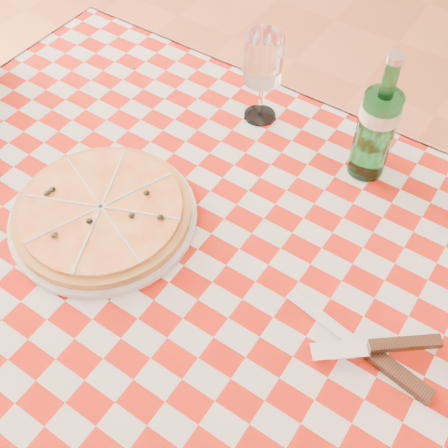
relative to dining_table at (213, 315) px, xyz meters
The scene contains 6 objects.
dining_table is the anchor object (origin of this frame).
tablecloth 0.09m from the dining_table, ahead, with size 1.30×0.90×0.01m, color #A6160A.
pizza_plate 0.24m from the dining_table, behind, with size 0.30×0.30×0.04m, color #BA7A3E, non-canonical shape.
water_bottle 0.40m from the dining_table, 75.52° to the left, with size 0.06×0.06×0.23m, color #1A692A, non-canonical shape.
wine_glass 0.42m from the dining_table, 111.12° to the left, with size 0.07×0.07×0.17m, color silver, non-canonical shape.
cutlery 0.26m from the dining_table, ahead, with size 0.24×0.20×0.03m, color silver, non-canonical shape.
Camera 1 is at (0.26, -0.35, 1.46)m, focal length 45.00 mm.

